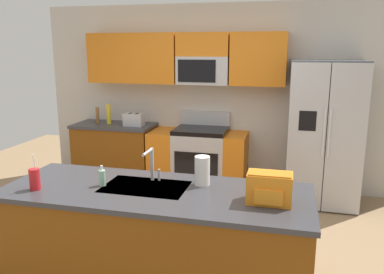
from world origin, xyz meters
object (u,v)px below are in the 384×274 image
object	(u,v)px
refrigerator	(324,134)
pepper_mill	(98,115)
sink_faucet	(151,162)
soap_dispenser	(102,178)
paper_towel_roll	(202,171)
range_oven	(198,160)
backpack	(269,187)
drink_cup_red	(35,179)
toaster	(134,120)
bottle_yellow	(109,114)

from	to	relation	value
refrigerator	pepper_mill	distance (m)	3.20
sink_faucet	soap_dispenser	xyz separation A→B (m)	(-0.35, -0.20, -0.10)
refrigerator	sink_faucet	xyz separation A→B (m)	(-1.53, -2.20, 0.14)
paper_towel_roll	range_oven	bearing A→B (deg)	104.01
pepper_mill	backpack	world-z (taller)	pepper_mill
soap_dispenser	paper_towel_roll	distance (m)	0.82
sink_faucet	drink_cup_red	xyz separation A→B (m)	(-0.83, -0.42, -0.08)
refrigerator	backpack	size ratio (longest dim) A/B	5.78
sink_faucet	paper_towel_roll	bearing A→B (deg)	2.11
range_oven	toaster	distance (m)	1.09
soap_dispenser	paper_towel_roll	world-z (taller)	paper_towel_roll
sink_faucet	paper_towel_roll	xyz separation A→B (m)	(0.43, 0.02, -0.05)
bottle_yellow	sink_faucet	world-z (taller)	bottle_yellow
sink_faucet	paper_towel_roll	distance (m)	0.43
pepper_mill	soap_dispenser	distance (m)	2.80
soap_dispenser	backpack	xyz separation A→B (m)	(1.34, -0.04, 0.05)
pepper_mill	soap_dispenser	bearing A→B (deg)	-62.03
paper_towel_roll	backpack	world-z (taller)	paper_towel_roll
toaster	paper_towel_roll	distance (m)	2.67
toaster	bottle_yellow	xyz separation A→B (m)	(-0.42, 0.05, 0.05)
toaster	backpack	xyz separation A→B (m)	(2.06, -2.46, 0.03)
range_oven	paper_towel_roll	world-z (taller)	paper_towel_roll
refrigerator	toaster	bearing A→B (deg)	179.57
toaster	backpack	distance (m)	3.21
paper_towel_roll	pepper_mill	bearing A→B (deg)	132.95
toaster	bottle_yellow	world-z (taller)	bottle_yellow
pepper_mill	drink_cup_red	size ratio (longest dim) A/B	0.81
soap_dispenser	paper_towel_roll	size ratio (longest dim) A/B	0.71
sink_faucet	soap_dispenser	world-z (taller)	sink_faucet
paper_towel_roll	backpack	bearing A→B (deg)	-25.05
range_oven	drink_cup_red	size ratio (longest dim) A/B	4.69
pepper_mill	backpack	bearing A→B (deg)	-43.46
drink_cup_red	paper_towel_roll	world-z (taller)	drink_cup_red
bottle_yellow	soap_dispenser	distance (m)	2.73
toaster	soap_dispenser	world-z (taller)	toaster
range_oven	sink_faucet	size ratio (longest dim) A/B	4.82
toaster	paper_towel_roll	bearing A→B (deg)	-55.71
toaster	drink_cup_red	size ratio (longest dim) A/B	0.97
range_oven	pepper_mill	size ratio (longest dim) A/B	5.76
toaster	sink_faucet	distance (m)	2.47
bottle_yellow	soap_dispenser	size ratio (longest dim) A/B	1.70
range_oven	backpack	bearing A→B (deg)	-66.06
bottle_yellow	drink_cup_red	xyz separation A→B (m)	(0.66, -2.69, -0.06)
paper_towel_roll	refrigerator	bearing A→B (deg)	63.29
backpack	range_oven	bearing A→B (deg)	113.94
bottle_yellow	drink_cup_red	world-z (taller)	same
refrigerator	soap_dispenser	world-z (taller)	refrigerator
toaster	sink_faucet	bearing A→B (deg)	-64.22
bottle_yellow	drink_cup_red	distance (m)	2.77
bottle_yellow	pepper_mill	bearing A→B (deg)	-178.67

